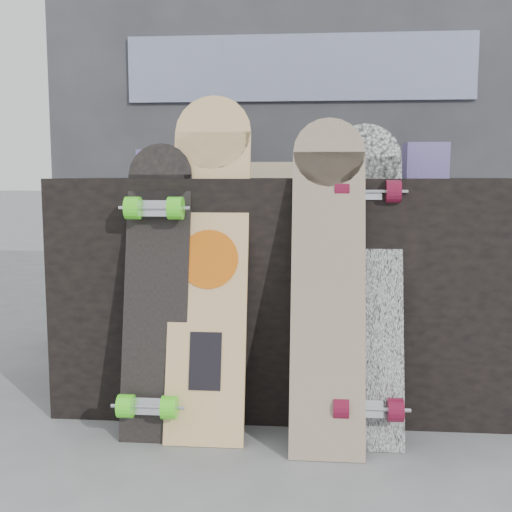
# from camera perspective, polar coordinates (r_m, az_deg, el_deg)

# --- Properties ---
(ground) EXTENTS (60.00, 60.00, 0.00)m
(ground) POSITION_cam_1_polar(r_m,az_deg,el_deg) (1.97, 2.75, -17.11)
(ground) COLOR slate
(ground) RESTS_ON ground
(vendor_table) EXTENTS (1.60, 0.60, 0.80)m
(vendor_table) POSITION_cam_1_polar(r_m,az_deg,el_deg) (2.33, 3.31, -2.96)
(vendor_table) COLOR black
(vendor_table) RESTS_ON ground
(booth) EXTENTS (2.40, 0.22, 2.20)m
(booth) POSITION_cam_1_polar(r_m,az_deg,el_deg) (3.16, 3.88, 12.49)
(booth) COLOR #313136
(booth) RESTS_ON ground
(merch_box_purple) EXTENTS (0.18, 0.12, 0.10)m
(merch_box_purple) POSITION_cam_1_polar(r_m,az_deg,el_deg) (2.33, -8.07, 8.10)
(merch_box_purple) COLOR #3F3E7F
(merch_box_purple) RESTS_ON vendor_table
(merch_box_small) EXTENTS (0.14, 0.14, 0.12)m
(merch_box_small) POSITION_cam_1_polar(r_m,az_deg,el_deg) (2.29, 14.79, 8.19)
(merch_box_small) COLOR #3F3E7F
(merch_box_small) RESTS_ON vendor_table
(merch_box_flat) EXTENTS (0.22, 0.10, 0.06)m
(merch_box_flat) POSITION_cam_1_polar(r_m,az_deg,el_deg) (2.49, 1.25, 7.64)
(merch_box_flat) COLOR #D1B78C
(merch_box_flat) RESTS_ON vendor_table
(longboard_geisha) EXTENTS (0.24, 0.30, 1.07)m
(longboard_geisha) POSITION_cam_1_polar(r_m,az_deg,el_deg) (2.01, -4.18, 0.12)
(longboard_geisha) COLOR #C9B487
(longboard_geisha) RESTS_ON ground
(longboard_celtic) EXTENTS (0.22, 0.29, 0.99)m
(longboard_celtic) POSITION_cam_1_polar(r_m,az_deg,el_deg) (1.92, 6.43, -1.41)
(longboard_celtic) COLOR beige
(longboard_celtic) RESTS_ON ground
(longboard_cascadia) EXTENTS (0.23, 0.35, 0.98)m
(longboard_cascadia) POSITION_cam_1_polar(r_m,az_deg,el_deg) (1.99, 9.76, -1.80)
(longboard_cascadia) COLOR white
(longboard_cascadia) RESTS_ON ground
(skateboard_dark) EXTENTS (0.20, 0.28, 0.91)m
(skateboard_dark) POSITION_cam_1_polar(r_m,az_deg,el_deg) (2.01, -8.93, -2.73)
(skateboard_dark) COLOR black
(skateboard_dark) RESTS_ON ground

